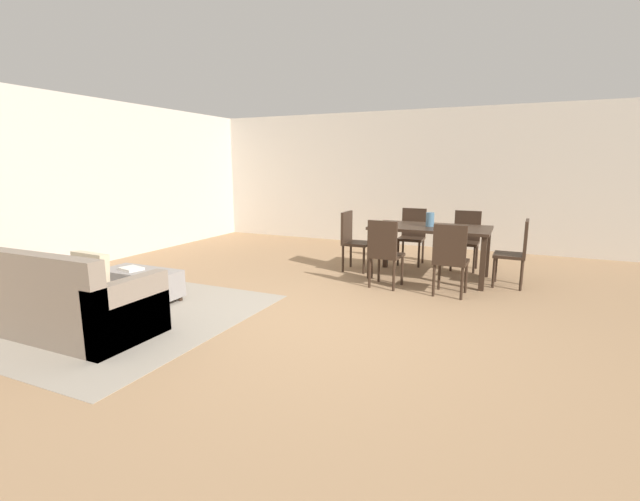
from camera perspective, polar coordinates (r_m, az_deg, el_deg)
ground_plane at (r=4.68m, az=-1.51°, el=-9.32°), size 10.80×10.80×0.00m
wall_back at (r=9.15m, az=12.44°, el=9.05°), size 9.00×0.12×2.70m
wall_left at (r=7.82m, az=-31.15°, el=7.43°), size 0.12×11.00×2.70m
area_rug at (r=5.48m, az=-25.75°, el=-7.34°), size 3.00×2.80×0.01m
couch at (r=5.05m, az=-30.67°, el=-5.84°), size 1.91×0.86×0.86m
ottoman_table at (r=5.77m, az=-22.24°, el=-3.93°), size 0.98×0.46×0.38m
dining_table at (r=6.54m, az=14.12°, el=2.26°), size 1.65×0.92×0.76m
dining_chair_near_left at (r=5.89m, az=8.37°, el=0.08°), size 0.43×0.43×0.92m
dining_chair_near_right at (r=5.68m, az=16.56°, el=-0.68°), size 0.41×0.41×0.92m
dining_chair_far_left at (r=7.47m, az=11.91°, el=2.26°), size 0.41×0.41×0.92m
dining_chair_far_right at (r=7.29m, az=18.44°, el=1.72°), size 0.41×0.41×0.92m
dining_chair_head_east at (r=6.44m, az=24.20°, el=0.14°), size 0.41×0.41×0.92m
dining_chair_head_west at (r=6.86m, az=4.21°, el=1.71°), size 0.40×0.40×0.92m
vase_centerpiece at (r=6.51m, az=14.10°, el=3.93°), size 0.12×0.12×0.20m
book_on_ottoman at (r=5.78m, az=-23.31°, el=-2.19°), size 0.30×0.25×0.03m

